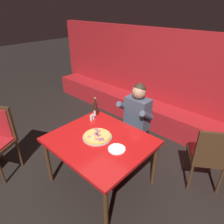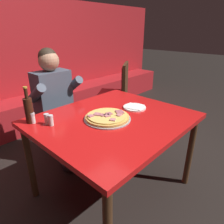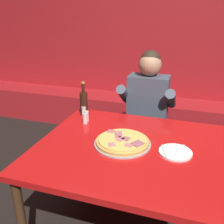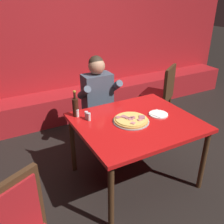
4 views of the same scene
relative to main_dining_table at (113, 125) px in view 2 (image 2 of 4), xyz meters
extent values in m
plane|color=black|center=(0.00, 0.00, -0.69)|extent=(24.00, 24.00, 0.00)
cube|color=#A3191E|center=(0.00, 2.18, 0.26)|extent=(6.80, 0.16, 1.90)
cube|color=#A3191E|center=(0.00, 1.86, -0.46)|extent=(6.46, 0.48, 0.46)
cylinder|color=#422816|center=(0.56, -0.48, -0.33)|extent=(0.06, 0.06, 0.72)
cylinder|color=#422816|center=(-0.56, 0.48, -0.33)|extent=(0.06, 0.06, 0.72)
cylinder|color=#422816|center=(0.56, 0.48, -0.33)|extent=(0.06, 0.06, 0.72)
cube|color=red|center=(0.00, 0.00, 0.06)|extent=(1.24, 1.07, 0.04)
cylinder|color=#9E9EA3|center=(-0.06, 0.01, 0.08)|extent=(0.38, 0.38, 0.01)
cylinder|color=gold|center=(-0.06, 0.01, 0.09)|extent=(0.36, 0.36, 0.02)
cylinder|color=#E5BC5B|center=(-0.06, 0.01, 0.11)|extent=(0.32, 0.32, 0.01)
cube|color=#C6757A|center=(-0.10, -0.09, 0.12)|extent=(0.06, 0.06, 0.01)
cube|color=#A85B66|center=(0.05, -0.03, 0.12)|extent=(0.09, 0.10, 0.01)
cube|color=#C6757A|center=(0.00, -0.06, 0.12)|extent=(0.05, 0.04, 0.01)
cube|color=#B76670|center=(-0.11, 0.08, 0.12)|extent=(0.07, 0.07, 0.01)
cube|color=#A85B66|center=(-0.04, 0.01, 0.12)|extent=(0.06, 0.06, 0.01)
cube|color=#C6757A|center=(-0.07, 0.00, 0.12)|extent=(0.06, 0.06, 0.01)
cube|color=#A85B66|center=(-0.09, 0.03, 0.12)|extent=(0.05, 0.04, 0.01)
cube|color=#B76670|center=(-0.17, 0.09, 0.12)|extent=(0.04, 0.04, 0.01)
cylinder|color=white|center=(0.29, 0.00, 0.08)|extent=(0.21, 0.21, 0.01)
cube|color=white|center=(0.29, 0.00, 0.09)|extent=(0.19, 0.19, 0.01)
cylinder|color=black|center=(-0.52, 0.41, 0.18)|extent=(0.07, 0.07, 0.20)
cylinder|color=black|center=(-0.52, 0.41, 0.32)|extent=(0.03, 0.03, 0.08)
cylinder|color=#B29933|center=(-0.52, 0.41, 0.36)|extent=(0.03, 0.03, 0.01)
cylinder|color=silver|center=(-0.51, 0.39, 0.11)|extent=(0.04, 0.04, 0.07)
cylinder|color=silver|center=(-0.51, 0.39, 0.10)|extent=(0.03, 0.03, 0.04)
cylinder|color=silver|center=(-0.51, 0.39, 0.15)|extent=(0.04, 0.04, 0.01)
cylinder|color=silver|center=(-0.44, 0.29, 0.11)|extent=(0.04, 0.04, 0.07)
cylinder|color=#B23323|center=(-0.44, 0.29, 0.10)|extent=(0.03, 0.03, 0.04)
cylinder|color=silver|center=(-0.44, 0.29, 0.15)|extent=(0.04, 0.04, 0.01)
cylinder|color=silver|center=(-0.44, 0.24, 0.11)|extent=(0.04, 0.04, 0.07)
cylinder|color=#28231E|center=(-0.44, 0.24, 0.10)|extent=(0.03, 0.03, 0.04)
cylinder|color=silver|center=(-0.44, 0.24, 0.15)|extent=(0.04, 0.04, 0.01)
ellipsoid|color=black|center=(-0.14, 0.57, -0.64)|extent=(0.11, 0.24, 0.09)
ellipsoid|color=black|center=(0.06, 0.57, -0.64)|extent=(0.11, 0.24, 0.09)
cylinder|color=#282833|center=(-0.14, 0.57, -0.46)|extent=(0.11, 0.11, 0.43)
cylinder|color=#282833|center=(0.06, 0.57, -0.46)|extent=(0.11, 0.11, 0.43)
cube|color=#282833|center=(-0.04, 0.67, -0.18)|extent=(0.34, 0.40, 0.12)
cube|color=#424C5B|center=(-0.04, 0.87, 0.09)|extent=(0.38, 0.22, 0.52)
cylinder|color=#424C5B|center=(-0.26, 0.79, 0.17)|extent=(0.09, 0.30, 0.25)
cylinder|color=#424C5B|center=(0.18, 0.79, 0.17)|extent=(0.09, 0.30, 0.25)
sphere|color=tan|center=(-0.04, 0.87, 0.46)|extent=(0.21, 0.21, 0.21)
sphere|color=#2D2319|center=(-0.04, 0.88, 0.49)|extent=(0.19, 0.19, 0.19)
cylinder|color=#422816|center=(1.09, 1.25, -0.46)|extent=(0.04, 0.04, 0.46)
cylinder|color=#422816|center=(0.77, 1.04, -0.46)|extent=(0.04, 0.04, 0.46)
cylinder|color=#422816|center=(1.30, 0.93, -0.46)|extent=(0.04, 0.04, 0.46)
cylinder|color=#422816|center=(0.98, 0.72, -0.46)|extent=(0.04, 0.04, 0.46)
cube|color=#422816|center=(1.03, 0.99, -0.21)|extent=(0.61, 0.61, 0.05)
cube|color=#A3191E|center=(1.03, 0.99, -0.17)|extent=(0.56, 0.56, 0.03)
cube|color=#422816|center=(1.15, 0.82, 0.06)|extent=(0.39, 0.28, 0.48)
cube|color=#A3191E|center=(1.13, 0.84, 0.06)|extent=(0.31, 0.22, 0.40)
camera|label=1|loc=(1.52, -1.42, 1.61)|focal=32.00mm
camera|label=2|loc=(-1.12, -1.03, 0.77)|focal=32.00mm
camera|label=3|loc=(0.33, -1.42, 0.90)|focal=40.00mm
camera|label=4|loc=(-1.33, -1.91, 1.31)|focal=40.00mm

